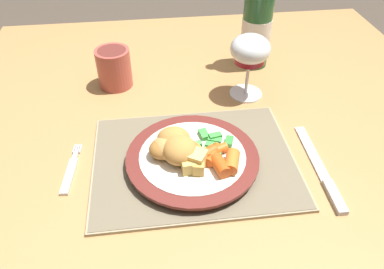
{
  "coord_description": "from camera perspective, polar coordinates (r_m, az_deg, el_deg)",
  "views": [
    {
      "loc": [
        -0.12,
        -0.65,
        1.22
      ],
      "look_at": [
        -0.06,
        -0.14,
        0.78
      ],
      "focal_mm": 35.0,
      "sensor_mm": 36.0,
      "label": 1
    }
  ],
  "objects": [
    {
      "name": "green_beans_pile",
      "position": [
        0.67,
        2.78,
        -1.34
      ],
      "size": [
        0.09,
        0.08,
        0.01
      ],
      "color": "#338438",
      "rests_on": "dinner_plate"
    },
    {
      "name": "wine_glass",
      "position": [
        0.8,
        8.83,
        12.27
      ],
      "size": [
        0.08,
        0.08,
        0.14
      ],
      "color": "silver",
      "rests_on": "dining_table"
    },
    {
      "name": "table_knife",
      "position": [
        0.69,
        19.28,
        -5.61
      ],
      "size": [
        0.02,
        0.22,
        0.01
      ],
      "color": "silver",
      "rests_on": "dining_table"
    },
    {
      "name": "bottle",
      "position": [
        0.93,
        9.91,
        16.54
      ],
      "size": [
        0.07,
        0.07,
        0.3
      ],
      "color": "#23562D",
      "rests_on": "dining_table"
    },
    {
      "name": "drinking_cup",
      "position": [
        0.88,
        -11.8,
        10.01
      ],
      "size": [
        0.08,
        0.08,
        0.09
      ],
      "color": "#B24C42",
      "rests_on": "dining_table"
    },
    {
      "name": "placemat",
      "position": [
        0.68,
        0.32,
        -3.99
      ],
      "size": [
        0.36,
        0.28,
        0.01
      ],
      "color": "gray",
      "rests_on": "dining_table"
    },
    {
      "name": "dining_table",
      "position": [
        0.88,
        2.59,
        -0.58
      ],
      "size": [
        1.1,
        0.95,
        0.74
      ],
      "color": "#AD7F4C",
      "rests_on": "ground"
    },
    {
      "name": "roast_potatoes",
      "position": [
        0.62,
        0.58,
        -4.36
      ],
      "size": [
        0.05,
        0.05,
        0.03
      ],
      "color": "gold",
      "rests_on": "dinner_plate"
    },
    {
      "name": "dinner_plate",
      "position": [
        0.66,
        0.07,
        -3.72
      ],
      "size": [
        0.23,
        0.23,
        0.02
      ],
      "color": "white",
      "rests_on": "placemat"
    },
    {
      "name": "fork",
      "position": [
        0.69,
        -18.04,
        -5.45
      ],
      "size": [
        0.03,
        0.12,
        0.01
      ],
      "color": "silver",
      "rests_on": "dining_table"
    },
    {
      "name": "breaded_croquettes",
      "position": [
        0.64,
        -2.9,
        -1.81
      ],
      "size": [
        0.09,
        0.09,
        0.04
      ],
      "color": "#B77F3D",
      "rests_on": "dinner_plate"
    },
    {
      "name": "glazed_carrots",
      "position": [
        0.64,
        3.42,
        -3.48
      ],
      "size": [
        0.09,
        0.08,
        0.02
      ],
      "color": "#CC5119",
      "rests_on": "dinner_plate"
    }
  ]
}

